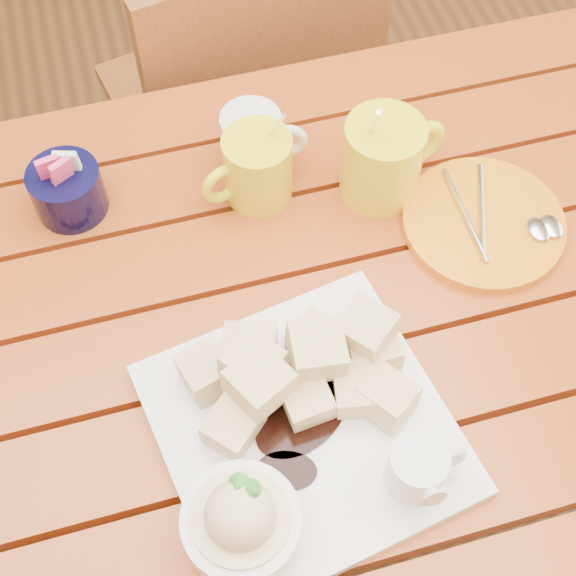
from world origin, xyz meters
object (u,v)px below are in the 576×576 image
object	(u,v)px
dessert_plate	(294,436)
chair_far	(247,109)
table	(260,368)
coffee_mug_left	(256,167)
orange_saucer	(485,223)
coffee_mug_right	(384,158)

from	to	relation	value
dessert_plate	chair_far	bearing A→B (deg)	80.58
table	chair_far	world-z (taller)	chair_far
dessert_plate	coffee_mug_left	distance (m)	0.34
dessert_plate	coffee_mug_left	bearing A→B (deg)	82.04
table	chair_far	distance (m)	0.62
coffee_mug_left	orange_saucer	bearing A→B (deg)	-42.62
coffee_mug_left	orange_saucer	distance (m)	0.29
coffee_mug_right	coffee_mug_left	bearing A→B (deg)	154.97
coffee_mug_left	chair_far	xyz separation A→B (m)	(0.07, 0.40, -0.32)
table	dessert_plate	world-z (taller)	dessert_plate
coffee_mug_left	coffee_mug_right	distance (m)	0.16
coffee_mug_left	dessert_plate	bearing A→B (deg)	-114.33
coffee_mug_right	orange_saucer	size ratio (longest dim) A/B	0.82
dessert_plate	chair_far	size ratio (longest dim) A/B	0.39
dessert_plate	chair_far	world-z (taller)	dessert_plate
orange_saucer	coffee_mug_left	bearing A→B (deg)	153.75
chair_far	dessert_plate	bearing A→B (deg)	69.43
dessert_plate	coffee_mug_left	world-z (taller)	coffee_mug_left
table	chair_far	bearing A→B (deg)	78.11
chair_far	coffee_mug_right	bearing A→B (deg)	89.00
coffee_mug_right	orange_saucer	world-z (taller)	coffee_mug_right
dessert_plate	chair_far	distance (m)	0.81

